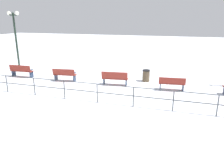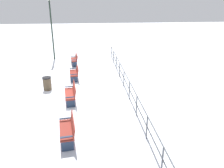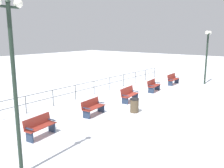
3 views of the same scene
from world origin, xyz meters
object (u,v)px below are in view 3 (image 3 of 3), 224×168
(bench_second, at_px, (93,107))
(bench_third, at_px, (129,94))
(lamppost_near, at_px, (13,63))
(trash_bin, at_px, (134,105))
(bench_fifth, at_px, (173,79))
(lamppost_middle, at_px, (207,48))
(bench_fourth, at_px, (153,85))
(bench_nearest, at_px, (40,126))

(bench_second, bearing_deg, bench_third, 84.32)
(lamppost_near, bearing_deg, bench_second, 110.56)
(bench_second, distance_m, trash_bin, 2.30)
(bench_fifth, distance_m, trash_bin, 8.78)
(lamppost_near, height_order, lamppost_middle, lamppost_near)
(bench_fifth, height_order, lamppost_middle, lamppost_middle)
(bench_fourth, bearing_deg, bench_nearest, -95.71)
(lamppost_near, bearing_deg, lamppost_middle, 90.00)
(bench_nearest, distance_m, bench_third, 6.91)
(bench_nearest, bearing_deg, bench_fifth, 83.53)
(bench_second, relative_size, trash_bin, 1.96)
(bench_fifth, bearing_deg, bench_third, -91.44)
(bench_third, relative_size, bench_fifth, 0.99)
(bench_fourth, relative_size, lamppost_middle, 0.34)
(lamppost_near, bearing_deg, bench_nearest, 132.88)
(lamppost_near, bearing_deg, bench_fifth, 97.62)
(bench_third, distance_m, trash_bin, 2.29)
(bench_second, relative_size, bench_third, 0.92)
(bench_nearest, distance_m, lamppost_near, 4.05)
(bench_second, distance_m, lamppost_middle, 12.77)
(lamppost_middle, bearing_deg, trash_bin, -92.97)
(bench_fourth, height_order, trash_bin, bench_fourth)
(lamppost_middle, xyz_separation_m, trash_bin, (-0.55, -10.58, -2.72))
(bench_fourth, bearing_deg, bench_second, -96.36)
(bench_third, distance_m, lamppost_middle, 9.47)
(bench_nearest, xyz_separation_m, trash_bin, (1.35, 5.19, -0.07))
(bench_second, bearing_deg, bench_fourth, 85.26)
(trash_bin, bearing_deg, lamppost_near, -85.66)
(bench_nearest, xyz_separation_m, bench_fifth, (-0.23, 13.83, 0.02))
(bench_fifth, bearing_deg, bench_second, -91.66)
(bench_fifth, distance_m, lamppost_near, 16.28)
(bench_fourth, xyz_separation_m, trash_bin, (1.61, -5.18, -0.07))
(bench_third, xyz_separation_m, bench_fifth, (-0.07, 6.92, 0.01))
(bench_second, distance_m, lamppost_near, 6.58)
(bench_second, xyz_separation_m, bench_third, (0.01, 3.45, 0.03))
(bench_nearest, relative_size, bench_third, 0.88)
(lamppost_middle, bearing_deg, bench_fourth, -111.82)
(bench_fourth, relative_size, bench_fifth, 0.93)
(lamppost_middle, relative_size, trash_bin, 5.83)
(bench_fifth, xyz_separation_m, lamppost_middle, (2.12, 1.94, 2.64))
(bench_nearest, height_order, trash_bin, bench_nearest)
(bench_fourth, relative_size, lamppost_near, 0.30)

